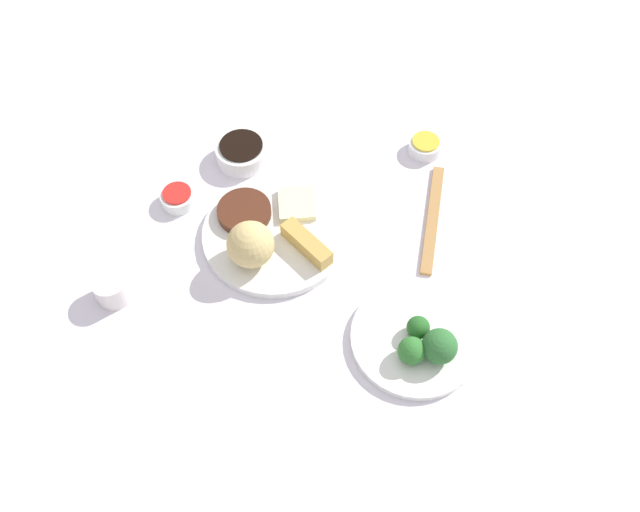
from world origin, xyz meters
TOP-DOWN VIEW (x-y plane):
  - tabletop at (0.00, 0.00)m, footprint 2.20×2.20m
  - main_plate at (0.02, -0.05)m, footprint 0.26×0.26m
  - rice_scoop at (0.08, -0.03)m, footprint 0.08×0.08m
  - spring_roll at (-0.01, 0.01)m, footprint 0.05×0.11m
  - crab_rangoon_wonton at (-0.04, -0.08)m, footprint 0.09×0.09m
  - stir_fry_heap at (0.05, -0.11)m, footprint 0.10×0.10m
  - broccoli_plate at (-0.07, 0.24)m, footprint 0.21×0.21m
  - broccoli_floret_0 at (-0.07, 0.24)m, footprint 0.04×0.04m
  - broccoli_floret_1 at (-0.08, 0.28)m, footprint 0.06×0.06m
  - broccoli_floret_2 at (-0.04, 0.26)m, footprint 0.04×0.04m
  - soy_sauce_bowl at (-0.01, -0.24)m, footprint 0.10×0.10m
  - soy_sauce_bowl_liquid at (-0.01, -0.24)m, footprint 0.08×0.08m
  - sauce_ramekin_hot_mustard at (-0.32, -0.08)m, footprint 0.06×0.06m
  - sauce_ramekin_hot_mustard_liquid at (-0.32, -0.08)m, footprint 0.05×0.05m
  - sauce_ramekin_sweet_and_sour at (0.14, -0.21)m, footprint 0.06×0.06m
  - sauce_ramekin_sweet_and_sour_liquid at (0.14, -0.21)m, footprint 0.05×0.05m
  - teacup at (0.31, -0.09)m, footprint 0.06×0.06m
  - chopsticks_pair at (-0.23, 0.06)m, footprint 0.18×0.19m

SIDE VIEW (x-z plane):
  - tabletop at x=0.00m, z-range 0.00..0.02m
  - chopsticks_pair at x=-0.23m, z-range 0.02..0.03m
  - broccoli_plate at x=-0.07m, z-range 0.02..0.03m
  - main_plate at x=0.02m, z-range 0.02..0.04m
  - sauce_ramekin_hot_mustard at x=-0.32m, z-range 0.02..0.04m
  - sauce_ramekin_sweet_and_sour at x=0.14m, z-range 0.02..0.04m
  - soy_sauce_bowl at x=-0.01m, z-range 0.02..0.06m
  - crab_rangoon_wonton at x=-0.04m, z-range 0.04..0.05m
  - teacup at x=0.31m, z-range 0.02..0.07m
  - stir_fry_heap at x=0.05m, z-range 0.04..0.05m
  - sauce_ramekin_hot_mustard_liquid at x=-0.32m, z-range 0.04..0.05m
  - sauce_ramekin_sweet_and_sour_liquid at x=0.14m, z-range 0.04..0.05m
  - spring_roll at x=-0.01m, z-range 0.04..0.07m
  - broccoli_floret_0 at x=-0.07m, z-range 0.03..0.07m
  - broccoli_floret_2 at x=-0.04m, z-range 0.03..0.08m
  - soy_sauce_bowl_liquid at x=-0.01m, z-range 0.06..0.06m
  - broccoli_floret_1 at x=-0.08m, z-range 0.03..0.09m
  - rice_scoop at x=0.08m, z-range 0.04..0.12m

